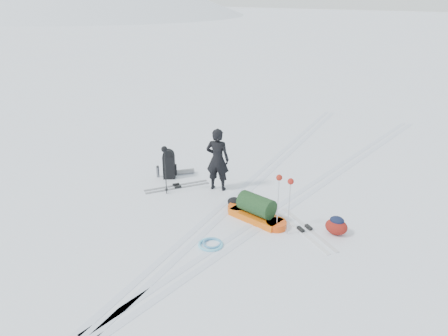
{
  "coord_description": "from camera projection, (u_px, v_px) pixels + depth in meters",
  "views": [
    {
      "loc": [
        4.63,
        -8.04,
        4.68
      ],
      "look_at": [
        -0.05,
        -0.3,
        0.95
      ],
      "focal_mm": 35.0,
      "sensor_mm": 36.0,
      "label": 1
    }
  ],
  "objects": [
    {
      "name": "stuff_sack",
      "position": [
        235.0,
        202.0,
        10.06
      ],
      "size": [
        0.39,
        0.31,
        0.23
      ],
      "rotation": [
        0.0,
        0.0,
        -0.11
      ],
      "color": "black",
      "rests_on": "ground"
    },
    {
      "name": "skier",
      "position": [
        218.0,
        160.0,
        10.69
      ],
      "size": [
        0.66,
        0.52,
        1.59
      ],
      "primitive_type": "imported",
      "rotation": [
        0.0,
        0.0,
        3.41
      ],
      "color": "black",
      "rests_on": "ground"
    },
    {
      "name": "ski_poles_silver",
      "position": [
        285.0,
        186.0,
        8.66
      ],
      "size": [
        0.4,
        0.18,
        1.25
      ],
      "rotation": [
        0.0,
        0.0,
        -0.03
      ],
      "color": "silver",
      "rests_on": "ground"
    },
    {
      "name": "ski_tracks",
      "position": [
        272.0,
        193.0,
        10.76
      ],
      "size": [
        3.38,
        17.97,
        0.01
      ],
      "color": "silver",
      "rests_on": "ground"
    },
    {
      "name": "thermos_pair",
      "position": [
        162.0,
        171.0,
        11.67
      ],
      "size": [
        0.24,
        0.26,
        0.31
      ],
      "rotation": [
        0.0,
        0.0,
        0.05
      ],
      "color": "slate",
      "rests_on": "ground"
    },
    {
      "name": "rope_coil",
      "position": [
        211.0,
        244.0,
        8.58
      ],
      "size": [
        0.63,
        0.63,
        0.06
      ],
      "rotation": [
        0.0,
        0.0,
        0.32
      ],
      "color": "#63CFF2",
      "rests_on": "ground"
    },
    {
      "name": "touring_skis_grey",
      "position": [
        177.0,
        186.0,
        11.1
      ],
      "size": [
        1.18,
        1.49,
        0.06
      ],
      "rotation": [
        0.0,
        0.0,
        0.94
      ],
      "color": "gray",
      "rests_on": "ground"
    },
    {
      "name": "ground",
      "position": [
        232.0,
        201.0,
        10.36
      ],
      "size": [
        200.0,
        200.0,
        0.0
      ],
      "primitive_type": "plane",
      "color": "white",
      "rests_on": "ground"
    },
    {
      "name": "small_daypack",
      "position": [
        336.0,
        226.0,
        8.91
      ],
      "size": [
        0.54,
        0.47,
        0.4
      ],
      "rotation": [
        0.0,
        0.0,
        -0.3
      ],
      "color": "maroon",
      "rests_on": "ground"
    },
    {
      "name": "pulk_sled",
      "position": [
        256.0,
        211.0,
        9.45
      ],
      "size": [
        1.58,
        0.72,
        0.58
      ],
      "rotation": [
        0.0,
        0.0,
        -0.2
      ],
      "color": "orange",
      "rests_on": "ground"
    },
    {
      "name": "ski_poles_black",
      "position": [
        165.0,
        155.0,
        10.39
      ],
      "size": [
        0.15,
        0.15,
        1.23
      ],
      "rotation": [
        0.0,
        0.0,
        0.11
      ],
      "color": "black",
      "rests_on": "ground"
    },
    {
      "name": "expedition_rucksack",
      "position": [
        171.0,
        165.0,
        11.52
      ],
      "size": [
        0.6,
        0.85,
        0.8
      ],
      "rotation": [
        0.0,
        0.0,
        0.57
      ],
      "color": "black",
      "rests_on": "ground"
    },
    {
      "name": "touring_skis_white",
      "position": [
        305.0,
        229.0,
        9.12
      ],
      "size": [
        1.77,
        1.35,
        0.07
      ],
      "rotation": [
        0.0,
        0.0,
        -0.61
      ],
      "color": "silver",
      "rests_on": "ground"
    }
  ]
}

